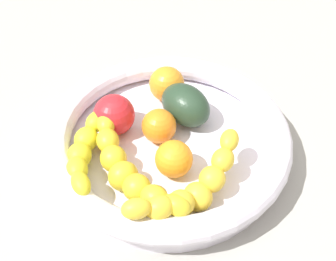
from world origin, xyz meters
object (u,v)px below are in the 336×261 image
object	(u,v)px
avocado_dark	(186,105)
orange_mid_right	(174,159)
orange_mid_left	(159,126)
fruit_bowl	(168,141)
banana_draped_left	(88,145)
orange_front	(167,84)
banana_draped_right	(128,170)
banana_arching_top	(194,187)
tomato_red	(114,115)

from	to	relation	value
avocado_dark	orange_mid_right	bearing A→B (deg)	-83.04
avocado_dark	orange_mid_left	bearing A→B (deg)	-117.02
fruit_bowl	banana_draped_left	size ratio (longest dim) A/B	1.88
orange_front	banana_draped_left	bearing A→B (deg)	-112.89
banana_draped_left	orange_front	distance (cm)	17.70
banana_draped_right	orange_mid_right	xyz separation A→B (cm)	(5.36, 3.87, -0.17)
banana_draped_right	orange_front	xyz separation A→B (cm)	(-0.33, 18.90, 0.07)
banana_arching_top	orange_mid_left	world-z (taller)	banana_arching_top
banana_arching_top	orange_mid_left	bearing A→B (deg)	128.79
banana_draped_left	fruit_bowl	bearing A→B (deg)	30.72
banana_draped_right	orange_front	world-z (taller)	orange_front
banana_draped_left	tomato_red	distance (cm)	6.83
orange_mid_left	banana_draped_right	bearing A→B (deg)	-98.09
fruit_bowl	avocado_dark	size ratio (longest dim) A/B	4.19
tomato_red	orange_front	bearing A→B (deg)	60.58
fruit_bowl	orange_front	bearing A→B (deg)	108.14
fruit_bowl	banana_draped_right	bearing A→B (deg)	-109.23
banana_arching_top	tomato_red	xyz separation A→B (cm)	(-15.17, 9.79, -0.23)
banana_draped_left	orange_mid_left	bearing A→B (deg)	38.90
banana_draped_right	orange_mid_right	size ratio (longest dim) A/B	3.37
orange_front	orange_mid_left	world-z (taller)	orange_front
orange_mid_right	banana_arching_top	bearing A→B (deg)	-47.43
fruit_bowl	banana_draped_right	distance (cm)	9.41
tomato_red	banana_arching_top	bearing A→B (deg)	-32.83
banana_draped_left	tomato_red	size ratio (longest dim) A/B	3.08
banana_draped_left	avocado_dark	bearing A→B (deg)	47.26
fruit_bowl	orange_front	world-z (taller)	orange_front
banana_draped_right	orange_front	size ratio (longest dim) A/B	3.10
banana_arching_top	avocado_dark	bearing A→B (deg)	109.36
tomato_red	orange_mid_right	bearing A→B (deg)	-25.83
orange_mid_right	tomato_red	xyz separation A→B (cm)	(-11.13, 5.39, 0.49)
banana_arching_top	orange_mid_left	size ratio (longest dim) A/B	3.49
banana_draped_right	banana_arching_top	size ratio (longest dim) A/B	0.98
orange_mid_left	avocado_dark	world-z (taller)	avocado_dark
banana_arching_top	tomato_red	world-z (taller)	same
banana_draped_left	tomato_red	bearing A→B (deg)	77.73
fruit_bowl	banana_arching_top	xyz separation A→B (cm)	(6.39, -9.20, 2.62)
orange_mid_left	orange_mid_right	size ratio (longest dim) A/B	0.98
banana_arching_top	orange_mid_left	xyz separation A→B (cm)	(-8.06, 10.03, -0.78)
orange_mid_right	orange_front	bearing A→B (deg)	110.74
orange_mid_left	tomato_red	size ratio (longest dim) A/B	0.83
tomato_red	avocado_dark	distance (cm)	11.24
banana_draped_left	banana_arching_top	world-z (taller)	banana_arching_top
banana_arching_top	orange_front	bearing A→B (deg)	116.62
fruit_bowl	banana_arching_top	world-z (taller)	banana_arching_top
fruit_bowl	orange_mid_left	size ratio (longest dim) A/B	6.97
banana_draped_right	banana_arching_top	distance (cm)	9.44
avocado_dark	banana_draped_left	bearing A→B (deg)	-132.74
banana_draped_left	orange_mid_right	size ratio (longest dim) A/B	3.64
banana_draped_left	banana_draped_right	world-z (taller)	same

